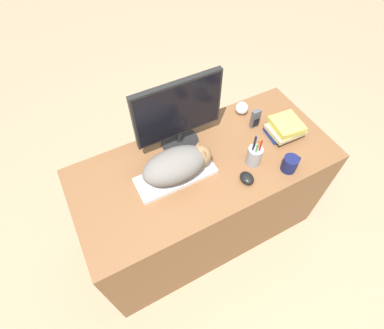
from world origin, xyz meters
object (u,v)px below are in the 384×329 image
Objects in this scene: pen_cup at (254,155)px; phone at (255,119)px; coffee_mug at (290,164)px; cat at (179,164)px; book_stack at (285,128)px; keyboard at (176,176)px; computer_mouse at (247,178)px; baseball at (242,108)px; monitor at (179,113)px.

pen_cup reaches higher than phone.
pen_cup is (-0.14, 0.13, 0.01)m from coffee_mug.
cat is 0.67m from book_stack.
phone is (0.57, 0.11, 0.05)m from keyboard.
keyboard is at bearing 165.43° from pen_cup.
pen_cup is at bearing -162.67° from book_stack.
pen_cup is at bearing 40.72° from computer_mouse.
phone is (0.16, 0.22, 0.00)m from pen_cup.
cat is 0.56m from phone.
baseball is at bearing 59.64° from computer_mouse.
cat is at bearing 0.00° from keyboard.
coffee_mug is 0.53× the size of pen_cup.
monitor is at bearing 58.41° from keyboard.
cat is 4.42× the size of computer_mouse.
baseball reaches higher than keyboard.
cat reaches higher than coffee_mug.
coffee_mug is at bearing -41.57° from pen_cup.
monitor reaches higher than pen_cup.
pen_cup is at bearing -126.09° from phone.
coffee_mug reaches higher than baseball.
keyboard is at bearing 148.78° from computer_mouse.
monitor reaches higher than book_stack.
coffee_mug is (0.24, -0.04, 0.02)m from computer_mouse.
phone is at bearing 87.09° from coffee_mug.
cat is 4.87× the size of baseball.
pen_cup reaches higher than baseball.
keyboard is at bearing -168.90° from phone.
keyboard is 3.44× the size of phone.
monitor is 0.63m from coffee_mug.
baseball is at bearing 88.26° from coffee_mug.
book_stack is (0.56, -0.23, -0.17)m from monitor.
baseball is 0.63× the size of phone.
coffee_mug is 0.47m from baseball.
computer_mouse is at bearing -155.57° from book_stack.
baseball is (0.25, 0.43, 0.02)m from computer_mouse.
monitor is 3.97× the size of phone.
baseball is at bearing 91.35° from phone.
phone is at bearing 11.10° from keyboard.
baseball is at bearing 23.86° from cat.
pen_cup is at bearing -114.14° from baseball.
baseball is (0.44, 0.04, -0.18)m from monitor.
pen_cup reaches higher than computer_mouse.
book_stack is at bearing -48.45° from phone.
monitor is at bearing -175.32° from baseball.
phone is at bearing 131.55° from book_stack.
monitor is 0.48m from baseball.
cat is at bearing 164.72° from pen_cup.
computer_mouse is at bearing -32.89° from cat.
monitor is 2.31× the size of pen_cup.
monitor reaches higher than phone.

